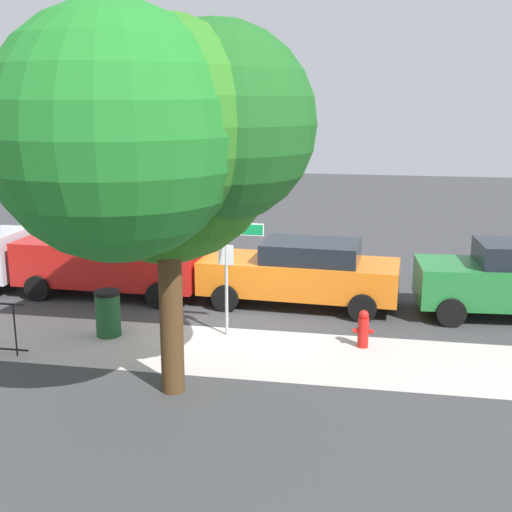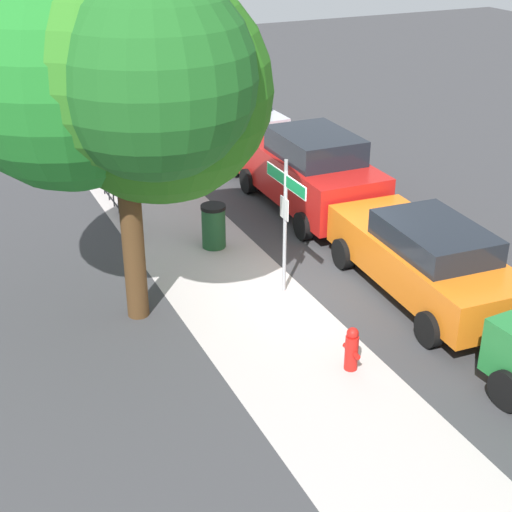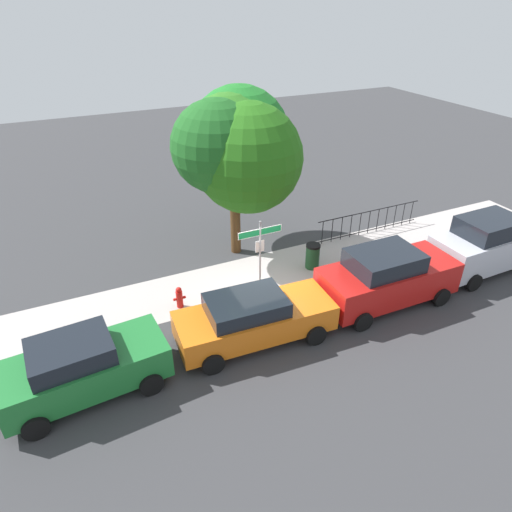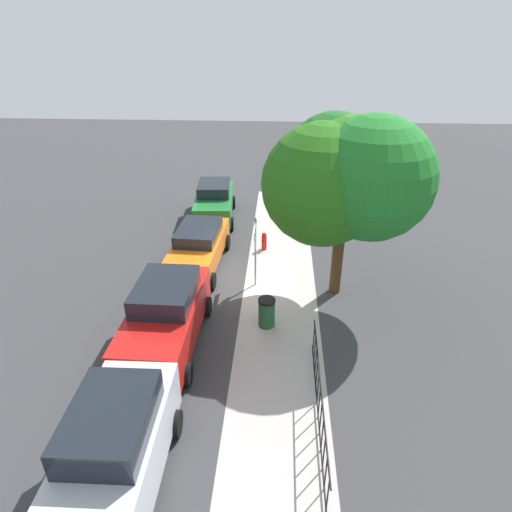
{
  "view_description": "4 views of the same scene",
  "coord_description": "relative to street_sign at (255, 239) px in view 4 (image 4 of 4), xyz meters",
  "views": [
    {
      "loc": [
        -2.99,
        13.44,
        4.94
      ],
      "look_at": [
        -0.53,
        0.16,
        1.69
      ],
      "focal_mm": 46.75,
      "sensor_mm": 36.0,
      "label": 1
    },
    {
      "loc": [
        -11.5,
        6.28,
        7.08
      ],
      "look_at": [
        -0.49,
        1.25,
        1.16
      ],
      "focal_mm": 52.63,
      "sensor_mm": 36.0,
      "label": 2
    },
    {
      "loc": [
        -5.55,
        -11.35,
        9.11
      ],
      "look_at": [
        -0.0,
        0.61,
        1.27
      ],
      "focal_mm": 31.25,
      "sensor_mm": 36.0,
      "label": 3
    },
    {
      "loc": [
        13.92,
        1.23,
        8.61
      ],
      "look_at": [
        -0.24,
        0.4,
        1.03
      ],
      "focal_mm": 30.96,
      "sensor_mm": 36.0,
      "label": 4
    }
  ],
  "objects": [
    {
      "name": "car_orange",
      "position": [
        -1.3,
        -2.32,
        -1.03
      ],
      "size": [
        4.78,
        2.13,
        1.59
      ],
      "rotation": [
        0.0,
        0.0,
        -0.05
      ],
      "color": "orange",
      "rests_on": "ground_plane"
    },
    {
      "name": "shade_tree",
      "position": [
        0.39,
        2.84,
        2.48
      ],
      "size": [
        4.82,
        5.3,
        6.32
      ],
      "color": "#4A3019",
      "rests_on": "ground_plane"
    },
    {
      "name": "sidewalk_strip",
      "position": [
        1.95,
        0.9,
        -1.86
      ],
      "size": [
        24.0,
        2.6,
        0.0
      ],
      "primitive_type": "cube",
      "color": "#B2A8A4",
      "rests_on": "ground_plane"
    },
    {
      "name": "car_silver",
      "position": [
        8.3,
        -2.31,
        -0.79
      ],
      "size": [
        4.6,
        2.0,
        2.17
      ],
      "rotation": [
        0.0,
        0.0,
        0.01
      ],
      "color": "silver",
      "rests_on": "ground_plane"
    },
    {
      "name": "car_green",
      "position": [
        -6.1,
        -2.36,
        -0.97
      ],
      "size": [
        4.2,
        2.16,
        1.74
      ],
      "rotation": [
        0.0,
        0.0,
        0.07
      ],
      "color": "#1F7030",
      "rests_on": "ground_plane"
    },
    {
      "name": "street_sign",
      "position": [
        0.0,
        0.0,
        0.0
      ],
      "size": [
        1.58,
        0.07,
        2.69
      ],
      "color": "#9EA0A5",
      "rests_on": "ground_plane"
    },
    {
      "name": "fire_hydrant",
      "position": [
        -2.86,
        0.2,
        -1.47
      ],
      "size": [
        0.42,
        0.22,
        0.78
      ],
      "color": "red",
      "rests_on": "ground_plane"
    },
    {
      "name": "car_red",
      "position": [
        3.5,
        -2.42,
        -0.86
      ],
      "size": [
        4.68,
        2.12,
        1.99
      ],
      "rotation": [
        0.0,
        0.0,
        -0.01
      ],
      "color": "red",
      "rests_on": "ground_plane"
    },
    {
      "name": "ground_plane",
      "position": [
        -0.05,
        -0.4,
        -1.86
      ],
      "size": [
        60.0,
        60.0,
        0.0
      ],
      "primitive_type": "plane",
      "color": "#38383A"
    },
    {
      "name": "trash_bin",
      "position": [
        2.45,
        0.5,
        -1.36
      ],
      "size": [
        0.55,
        0.55,
        0.98
      ],
      "color": "#1E4C28",
      "rests_on": "ground_plane"
    },
    {
      "name": "iron_fence",
      "position": [
        6.13,
        1.9,
        -1.3
      ],
      "size": [
        5.2,
        0.04,
        1.07
      ],
      "color": "black",
      "rests_on": "ground_plane"
    }
  ]
}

